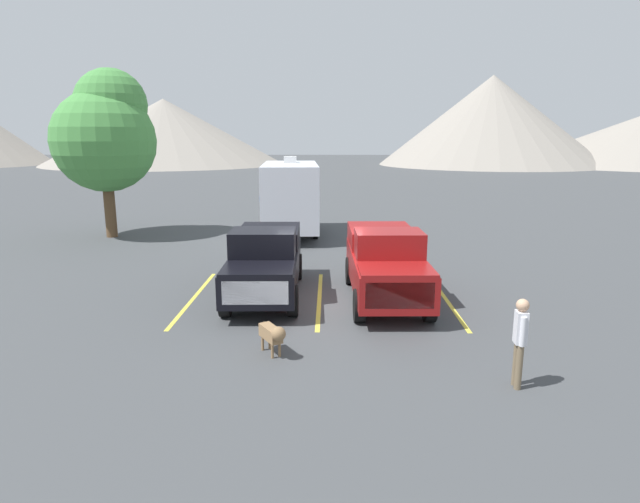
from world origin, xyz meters
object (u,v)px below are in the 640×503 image
(camper_trailer_a, at_px, (290,195))
(pickup_truck_b, at_px, (385,262))
(person_a, at_px, (520,337))
(pickup_truck_a, at_px, (266,260))
(dog, at_px, (273,334))

(camper_trailer_a, bearing_deg, pickup_truck_b, -70.78)
(pickup_truck_b, xyz_separation_m, person_a, (1.95, -5.52, -0.11))
(camper_trailer_a, bearing_deg, pickup_truck_a, -90.36)
(camper_trailer_a, distance_m, person_a, 16.43)
(person_a, bearing_deg, pickup_truck_a, 132.70)
(dog, bearing_deg, person_a, -16.13)
(pickup_truck_b, height_order, person_a, pickup_truck_b)
(dog, bearing_deg, camper_trailer_a, 92.60)
(camper_trailer_a, xyz_separation_m, dog, (0.64, -14.09, -1.47))
(pickup_truck_b, bearing_deg, camper_trailer_a, 109.22)
(camper_trailer_a, relative_size, person_a, 4.18)
(person_a, xyz_separation_m, dog, (-4.79, 1.38, -0.52))
(camper_trailer_a, bearing_deg, person_a, -70.68)
(pickup_truck_b, xyz_separation_m, camper_trailer_a, (-3.47, 9.96, 0.85))
(pickup_truck_a, bearing_deg, camper_trailer_a, 89.64)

